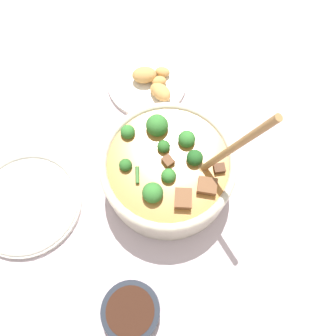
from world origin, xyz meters
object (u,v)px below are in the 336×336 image
(condiment_bowl, at_px, (131,311))
(stew_bowl, at_px, (168,169))
(empty_plate, at_px, (27,203))
(food_plate, at_px, (149,82))

(condiment_bowl, bearing_deg, stew_bowl, 139.52)
(stew_bowl, height_order, condiment_bowl, stew_bowl)
(empty_plate, bearing_deg, food_plate, 114.02)
(condiment_bowl, distance_m, food_plate, 0.50)
(stew_bowl, height_order, food_plate, stew_bowl)
(stew_bowl, relative_size, condiment_bowl, 2.91)
(food_plate, bearing_deg, empty_plate, -65.98)
(stew_bowl, height_order, empty_plate, stew_bowl)
(condiment_bowl, relative_size, empty_plate, 0.47)
(empty_plate, distance_m, food_plate, 0.38)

